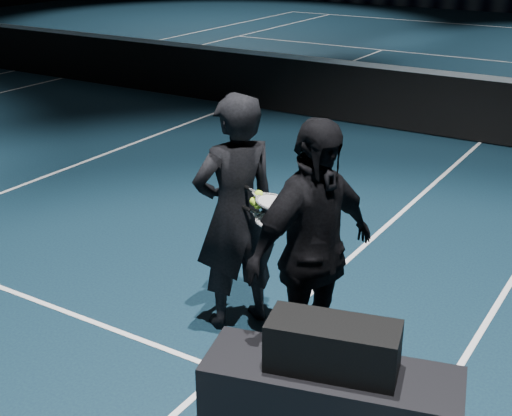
{
  "coord_description": "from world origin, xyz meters",
  "views": [
    {
      "loc": [
        6.49,
        -9.81,
        2.91
      ],
      "look_at": [
        4.08,
        -5.93,
        1.06
      ],
      "focal_mm": 50.0,
      "sensor_mm": 36.0,
      "label": 1
    }
  ],
  "objects": [
    {
      "name": "floor",
      "position": [
        0.0,
        0.0,
        0.0
      ],
      "size": [
        36.0,
        36.0,
        0.0
      ],
      "primitive_type": "plane",
      "color": "black",
      "rests_on": "ground"
    },
    {
      "name": "court_lines",
      "position": [
        0.0,
        0.0,
        0.0
      ],
      "size": [
        10.98,
        23.78,
        0.01
      ],
      "primitive_type": null,
      "color": "white",
      "rests_on": "floor"
    },
    {
      "name": "net_mesh",
      "position": [
        0.0,
        0.0,
        0.45
      ],
      "size": [
        12.8,
        0.02,
        0.86
      ],
      "primitive_type": "cube",
      "color": "black",
      "rests_on": "floor"
    },
    {
      "name": "net_tape",
      "position": [
        0.0,
        0.0,
        0.92
      ],
      "size": [
        12.8,
        0.03,
        0.07
      ],
      "primitive_type": "cube",
      "color": "white",
      "rests_on": "net_mesh"
    },
    {
      "name": "player_bench",
      "position": [
        5.01,
        -6.57,
        0.23
      ],
      "size": [
        1.61,
        0.88,
        0.46
      ],
      "primitive_type": "cube",
      "rotation": [
        0.0,
        0.0,
        0.25
      ],
      "color": "black",
      "rests_on": "floor"
    },
    {
      "name": "racket_bag",
      "position": [
        5.01,
        -6.57,
        0.61
      ],
      "size": [
        0.82,
        0.51,
        0.31
      ],
      "primitive_type": "cube",
      "rotation": [
        0.0,
        0.0,
        0.25
      ],
      "color": "black",
      "rests_on": "player_bench"
    },
    {
      "name": "bag_signature",
      "position": [
        5.01,
        -6.74,
        0.61
      ],
      "size": [
        0.35,
        0.09,
        0.1
      ],
      "primitive_type": "cube",
      "rotation": [
        0.0,
        0.0,
        0.25
      ],
      "color": "white",
      "rests_on": "racket_bag"
    },
    {
      "name": "player_a",
      "position": [
        3.82,
        -5.79,
        0.91
      ],
      "size": [
        0.71,
        0.79,
        1.81
      ],
      "primitive_type": "imported",
      "rotation": [
        0.0,
        0.0,
        -2.11
      ],
      "color": "black",
      "rests_on": "floor"
    },
    {
      "name": "player_b",
      "position": [
        4.61,
        -6.09,
        0.91
      ],
      "size": [
        0.76,
        1.15,
        1.81
      ],
      "primitive_type": "imported",
      "rotation": [
        0.0,
        0.0,
        1.25
      ],
      "color": "black",
      "rests_on": "floor"
    },
    {
      "name": "racket_lower",
      "position": [
        4.24,
        -5.95,
        0.99
      ],
      "size": [
        0.71,
        0.45,
        0.03
      ],
      "primitive_type": null,
      "rotation": [
        0.0,
        0.0,
        -0.37
      ],
      "color": "black",
      "rests_on": "player_a"
    },
    {
      "name": "racket_upper",
      "position": [
        4.2,
        -5.89,
        1.11
      ],
      "size": [
        0.71,
        0.41,
        0.1
      ],
      "primitive_type": null,
      "rotation": [
        0.0,
        0.1,
        -0.3
      ],
      "color": "black",
      "rests_on": "player_b"
    },
    {
      "name": "tennis_balls",
      "position": [
        4.06,
        -5.87,
        1.09
      ],
      "size": [
        0.12,
        0.1,
        0.12
      ],
      "primitive_type": null,
      "color": "#B1E22F",
      "rests_on": "racket_upper"
    }
  ]
}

